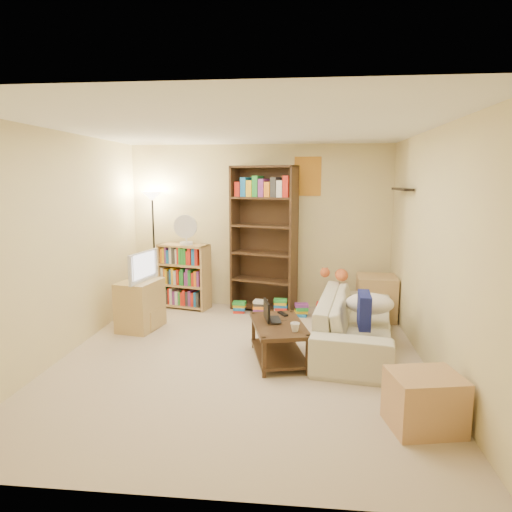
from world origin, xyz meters
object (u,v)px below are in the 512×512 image
object	(u,v)px
laptop	(279,320)
desk_fan	(186,230)
side_table	(376,298)
mug	(295,327)
television	(139,266)
sofa	(355,322)
tall_bookshelf	(264,236)
floor_lamp	(153,216)
tabby_cat	(339,275)
tv_stand	(140,305)
end_cabinet	(425,401)
short_bookshelf	(184,276)
coffee_table	(279,337)

from	to	relation	value
laptop	desk_fan	xyz separation A→B (m)	(-1.51, 1.82, 0.80)
desk_fan	side_table	distance (m)	2.97
mug	desk_fan	xyz separation A→B (m)	(-1.69, 2.15, 0.76)
mug	television	size ratio (longest dim) A/B	0.20
desk_fan	sofa	bearing A→B (deg)	-30.33
tall_bookshelf	floor_lamp	xyz separation A→B (m)	(-1.70, 0.04, 0.28)
mug	tall_bookshelf	world-z (taller)	tall_bookshelf
tabby_cat	tv_stand	distance (m)	2.69
tabby_cat	end_cabinet	distance (m)	2.71
mug	end_cabinet	size ratio (longest dim) A/B	0.25
tv_stand	side_table	xyz separation A→B (m)	(3.20, 0.77, -0.02)
tv_stand	television	bearing A→B (deg)	-79.08
sofa	tabby_cat	world-z (taller)	tabby_cat
desk_fan	tv_stand	bearing A→B (deg)	-110.65
short_bookshelf	mug	bearing A→B (deg)	-36.96
sofa	tabby_cat	bearing A→B (deg)	18.61
mug	end_cabinet	world-z (taller)	mug
side_table	television	bearing A→B (deg)	-166.38
laptop	side_table	size ratio (longest dim) A/B	0.49
sofa	laptop	bearing A→B (deg)	123.92
sofa	television	xyz separation A→B (m)	(-2.77, 0.40, 0.54)
coffee_table	tv_stand	distance (m)	2.09
tv_stand	desk_fan	distance (m)	1.40
short_bookshelf	floor_lamp	distance (m)	1.04
floor_lamp	tv_stand	bearing A→B (deg)	-82.25
television	short_bookshelf	distance (m)	1.16
tabby_cat	side_table	world-z (taller)	tabby_cat
tall_bookshelf	desk_fan	bearing A→B (deg)	-160.65
television	end_cabinet	world-z (taller)	television
short_bookshelf	end_cabinet	size ratio (longest dim) A/B	1.83
tabby_cat	mug	world-z (taller)	tabby_cat
television	floor_lamp	distance (m)	1.23
sofa	tv_stand	xyz separation A→B (m)	(-2.77, 0.40, 0.02)
laptop	end_cabinet	bearing A→B (deg)	-147.72
floor_lamp	side_table	distance (m)	3.54
laptop	floor_lamp	world-z (taller)	floor_lamp
tv_stand	mug	bearing A→B (deg)	-18.07
tv_stand	floor_lamp	xyz separation A→B (m)	(-0.15, 1.08, 1.10)
tabby_cat	side_table	xyz separation A→B (m)	(0.57, 0.32, -0.39)
tabby_cat	end_cabinet	xyz separation A→B (m)	(0.50, -2.62, -0.47)
mug	desk_fan	distance (m)	2.84
laptop	television	distance (m)	2.10
tall_bookshelf	desk_fan	size ratio (longest dim) A/B	4.76
coffee_table	desk_fan	bearing A→B (deg)	115.02
floor_lamp	side_table	xyz separation A→B (m)	(3.34, -0.31, -1.12)
laptop	television	size ratio (longest dim) A/B	0.45
coffee_table	side_table	distance (m)	2.12
tall_bookshelf	desk_fan	world-z (taller)	tall_bookshelf
sofa	floor_lamp	bearing A→B (deg)	72.05
mug	end_cabinet	bearing A→B (deg)	-44.07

